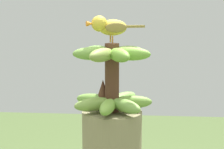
% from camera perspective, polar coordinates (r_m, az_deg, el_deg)
% --- Properties ---
extents(banana_bunch, '(0.27, 0.27, 0.22)m').
position_cam_1_polar(banana_bunch, '(1.17, -0.03, -0.57)').
color(banana_bunch, '#4C2D1E').
rests_on(banana_bunch, banana_tree).
extents(perched_bird, '(0.11, 0.19, 0.09)m').
position_cam_1_polar(perched_bird, '(1.18, -0.56, 7.66)').
color(perched_bird, '#C68933').
rests_on(perched_bird, banana_bunch).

